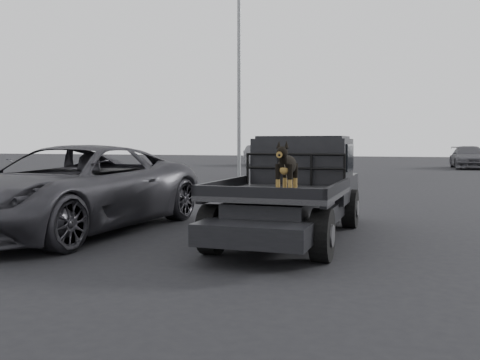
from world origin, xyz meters
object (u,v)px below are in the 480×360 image
(distant_car_b, at_px, (469,157))
(floodlight_near, at_px, (239,12))
(flatbed_ute, at_px, (292,212))
(distant_car_a, at_px, (260,155))
(dog, at_px, (287,169))
(parked_suv, at_px, (72,188))

(distant_car_b, bearing_deg, floodlight_near, -134.75)
(flatbed_ute, height_order, distant_car_b, distant_car_b)
(distant_car_a, xyz_separation_m, distant_car_b, (14.19, -0.07, -0.02))
(dog, height_order, parked_suv, dog)
(flatbed_ute, xyz_separation_m, floodlight_near, (-6.36, 15.92, 7.54))
(flatbed_ute, xyz_separation_m, distant_car_b, (5.16, 28.62, 0.27))
(dog, relative_size, distant_car_b, 0.15)
(parked_suv, height_order, distant_car_a, parked_suv)
(dog, xyz_separation_m, floodlight_near, (-6.62, 17.39, 6.71))
(distant_car_b, relative_size, floodlight_near, 0.34)
(dog, bearing_deg, parked_suv, 168.95)
(dog, distance_m, floodlight_near, 19.78)
(floodlight_near, bearing_deg, distant_car_a, 101.82)
(flatbed_ute, bearing_deg, distant_car_a, 107.48)
(distant_car_a, relative_size, distant_car_b, 0.90)
(parked_suv, xyz_separation_m, distant_car_a, (-4.95, 29.31, -0.07))
(parked_suv, distance_m, floodlight_near, 18.18)
(distant_car_a, xyz_separation_m, floodlight_near, (2.67, -12.77, 7.26))
(distant_car_b, height_order, floodlight_near, floodlight_near)
(flatbed_ute, relative_size, parked_suv, 0.92)
(distant_car_b, distance_m, floodlight_near, 18.63)
(distant_car_b, xyz_separation_m, floodlight_near, (-11.52, -12.70, 7.28))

